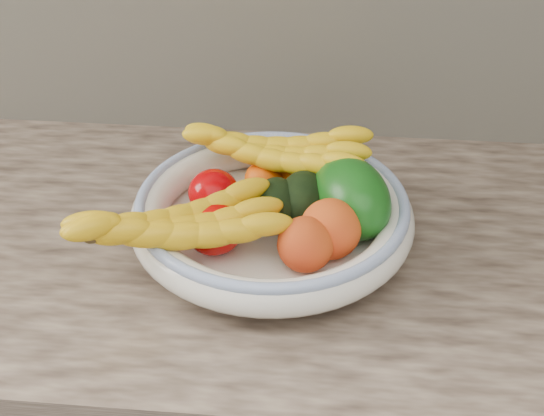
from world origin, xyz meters
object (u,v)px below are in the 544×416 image
Objects in this scene: green_mango at (351,198)px; banana_bunch_back at (275,156)px; banana_bunch_front at (178,230)px; fruit_bowl at (272,215)px.

green_mango is 0.14m from banana_bunch_back.
banana_bunch_front is (-0.11, -0.18, -0.01)m from banana_bunch_back.
green_mango reaches higher than fruit_bowl.
fruit_bowl is 0.10m from banana_bunch_back.
green_mango is 0.51× the size of banana_bunch_back.
green_mango reaches higher than banana_bunch_front.
fruit_bowl is 2.65× the size of green_mango.
fruit_bowl is 1.31× the size of banana_bunch_front.
fruit_bowl is at bearing -81.29° from banana_bunch_back.
banana_bunch_back is at bearing 92.41° from fruit_bowl.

